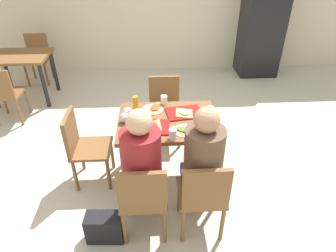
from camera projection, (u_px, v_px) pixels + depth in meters
ground_plane at (168, 176)px, 3.30m from camera, size 10.00×10.00×0.02m
main_table at (168, 129)px, 2.95m from camera, size 0.99×0.75×0.74m
chair_near_left at (143, 197)px, 2.39m from camera, size 0.40×0.40×0.83m
chair_near_right at (203, 194)px, 2.41m from camera, size 0.40×0.40×0.83m
chair_far_side at (165, 105)px, 3.67m from camera, size 0.40×0.40×0.83m
chair_left_end at (82, 144)px, 2.99m from camera, size 0.40×0.40×0.83m
person_in_red at (142, 163)px, 2.37m from camera, size 0.32×0.42×1.24m
person_in_brown_jacket at (202, 160)px, 2.39m from camera, size 0.32×0.42×1.24m
tray_red_near at (151, 127)px, 2.77m from camera, size 0.38×0.29×0.02m
tray_red_far at (184, 113)px, 2.99m from camera, size 0.39×0.31×0.02m
paper_plate_center at (153, 109)px, 3.05m from camera, size 0.22×0.22×0.01m
paper_plate_near_edge at (185, 131)px, 2.72m from camera, size 0.22×0.22×0.01m
pizza_slice_a at (152, 126)px, 2.75m from camera, size 0.24×0.27×0.02m
pizza_slice_b at (184, 112)px, 2.97m from camera, size 0.23×0.24×0.02m
pizza_slice_c at (155, 107)px, 3.06m from camera, size 0.17×0.24×0.02m
pizza_slice_d at (184, 130)px, 2.71m from camera, size 0.25×0.22×0.02m
plastic_cup_a at (164, 100)px, 3.13m from camera, size 0.07×0.07×0.10m
plastic_cup_b at (173, 134)px, 2.60m from camera, size 0.07×0.07×0.10m
plastic_cup_c at (128, 114)px, 2.89m from camera, size 0.07×0.07×0.10m
soda_can at (210, 112)px, 2.89m from camera, size 0.07×0.07×0.12m
condiment_bottle at (136, 103)px, 3.00m from camera, size 0.06×0.06×0.16m
foil_bundle at (125, 118)px, 2.83m from camera, size 0.10×0.10×0.10m
handbag at (105, 227)px, 2.55m from camera, size 0.33×0.18×0.28m
drink_fridge at (262, 23)px, 5.24m from camera, size 0.70×0.60×1.90m
background_table at (20, 63)px, 4.51m from camera, size 0.90×0.70×0.74m
background_chair_near at (3, 92)px, 3.97m from camera, size 0.40×0.40×0.83m
background_chair_far at (37, 55)px, 5.19m from camera, size 0.40×0.40×0.83m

